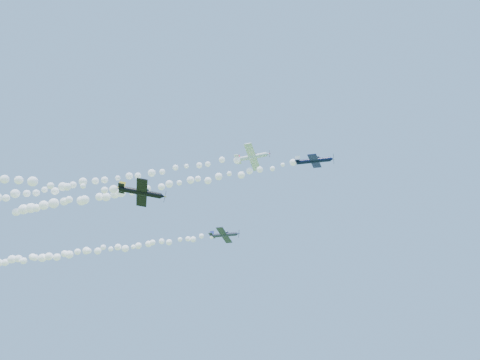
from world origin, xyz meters
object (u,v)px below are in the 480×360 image
Objects in this scene: plane_navy at (315,161)px; plane_grey at (224,235)px; plane_black at (142,192)px; plane_white at (252,157)px.

plane_navy reaches higher than plane_grey.
plane_navy is 1.07× the size of plane_black.
plane_navy is at bearing 0.69° from plane_black.
plane_black is (-20.42, -23.04, -10.42)m from plane_navy.
plane_navy is at bearing -39.94° from plane_grey.
plane_black is at bearing -149.68° from plane_navy.
plane_white is at bearing -58.18° from plane_grey.
plane_navy is 32.50m from plane_black.
plane_white is 1.06× the size of plane_black.
plane_grey is at bearing 58.16° from plane_black.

